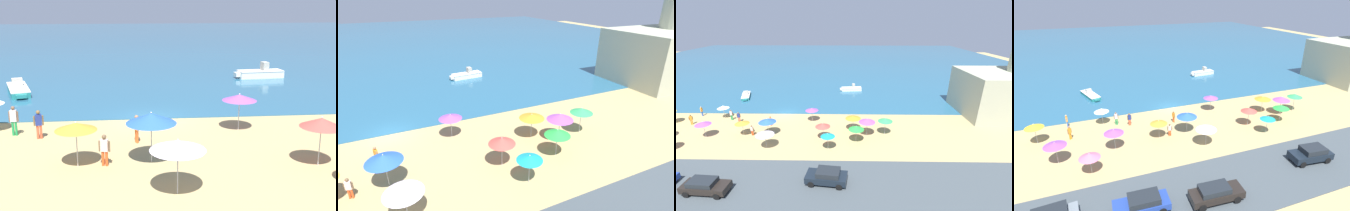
# 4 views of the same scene
# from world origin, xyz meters

# --- Properties ---
(ground_plane) EXTENTS (160.00, 160.00, 0.00)m
(ground_plane) POSITION_xyz_m (0.00, 0.00, 0.00)
(ground_plane) COLOR tan
(sea) EXTENTS (150.00, 110.00, 0.05)m
(sea) POSITION_xyz_m (0.00, 55.00, 0.03)
(sea) COLOR #275B7A
(sea) RESTS_ON ground_plane
(coastal_road) EXTENTS (80.00, 8.00, 0.06)m
(coastal_road) POSITION_xyz_m (0.00, -18.00, 0.03)
(coastal_road) COLOR #40494E
(coastal_road) RESTS_ON ground_plane
(beach_umbrella_0) EXTENTS (2.32, 2.32, 2.39)m
(beach_umbrella_0) POSITION_xyz_m (0.54, -11.18, 2.11)
(beach_umbrella_0) COLOR #B2B2B7
(beach_umbrella_0) RESTS_ON ground_plane
(beach_umbrella_1) EXTENTS (2.08, 2.08, 2.59)m
(beach_umbrella_1) POSITION_xyz_m (16.45, -7.19, 2.29)
(beach_umbrella_1) COLOR #B2B2B7
(beach_umbrella_1) RESTS_ON ground_plane
(beach_umbrella_2) EXTENTS (2.12, 2.12, 2.44)m
(beach_umbrella_2) POSITION_xyz_m (-9.08, -8.48, 2.15)
(beach_umbrella_2) COLOR #B2B2B7
(beach_umbrella_2) RESTS_ON ground_plane
(beach_umbrella_3) EXTENTS (2.28, 2.28, 2.35)m
(beach_umbrella_3) POSITION_xyz_m (11.89, -5.96, 2.10)
(beach_umbrella_3) COLOR #B2B2B7
(beach_umbrella_3) RESTS_ON ground_plane
(beach_umbrella_4) EXTENTS (1.84, 1.84, 2.26)m
(beach_umbrella_4) POSITION_xyz_m (8.59, -11.35, 2.01)
(beach_umbrella_4) COLOR #B2B2B7
(beach_umbrella_4) RESTS_ON ground_plane
(beach_umbrella_5) EXTENTS (2.04, 2.04, 2.52)m
(beach_umbrella_5) POSITION_xyz_m (-17.16, -4.18, 2.22)
(beach_umbrella_5) COLOR #B2B2B7
(beach_umbrella_5) RESTS_ON ground_plane
(beach_umbrella_6) EXTENTS (1.99, 1.99, 2.20)m
(beach_umbrella_6) POSITION_xyz_m (-11.74, -11.93, 1.90)
(beach_umbrella_6) COLOR #B2B2B7
(beach_umbrella_6) RESTS_ON ground_plane
(beach_umbrella_7) EXTENTS (2.10, 2.10, 2.38)m
(beach_umbrella_7) POSITION_xyz_m (12.25, -9.38, 2.08)
(beach_umbrella_7) COLOR #B2B2B7
(beach_umbrella_7) RESTS_ON ground_plane
(beach_umbrella_8) EXTENTS (2.10, 2.10, 2.30)m
(beach_umbrella_8) POSITION_xyz_m (5.29, -2.83, 2.04)
(beach_umbrella_8) COLOR #B2B2B7
(beach_umbrella_8) RESTS_ON ground_plane
(beach_umbrella_9) EXTENTS (2.47, 2.47, 2.58)m
(beach_umbrella_9) POSITION_xyz_m (-0.33, -7.62, 2.25)
(beach_umbrella_9) COLOR #B2B2B7
(beach_umbrella_9) RESTS_ON ground_plane
(beach_umbrella_10) EXTENTS (2.01, 2.01, 2.25)m
(beach_umbrella_10) POSITION_xyz_m (-3.91, -7.81, 1.99)
(beach_umbrella_10) COLOR #B2B2B7
(beach_umbrella_10) RESTS_ON ground_plane
(beach_umbrella_11) EXTENTS (1.88, 1.88, 2.24)m
(beach_umbrella_11) POSITION_xyz_m (-9.77, -1.82, 1.95)
(beach_umbrella_11) COLOR #B2B2B7
(beach_umbrella_11) RESTS_ON ground_plane
(beach_umbrella_12) EXTENTS (2.21, 2.21, 2.43)m
(beach_umbrella_12) POSITION_xyz_m (-14.78, -9.10, 2.18)
(beach_umbrella_12) COLOR #B2B2B7
(beach_umbrella_12) RESTS_ON ground_plane
(beach_umbrella_13) EXTENTS (2.05, 2.05, 2.45)m
(beach_umbrella_13) POSITION_xyz_m (7.69, -8.78, 2.15)
(beach_umbrella_13) COLOR #B2B2B7
(beach_umbrella_13) RESTS_ON ground_plane
(beach_umbrella_14) EXTENTS (2.34, 2.34, 2.66)m
(beach_umbrella_14) POSITION_xyz_m (13.83, -7.49, 2.32)
(beach_umbrella_14) COLOR #B2B2B7
(beach_umbrella_14) RESTS_ON ground_plane
(bather_0) EXTENTS (0.43, 0.43, 1.70)m
(bather_0) POSITION_xyz_m (-13.67, -4.53, 0.95)
(bather_0) COLOR orange
(bather_0) RESTS_ON ground_plane
(bather_1) EXTENTS (0.32, 0.55, 1.60)m
(bather_1) POSITION_xyz_m (-0.99, -4.64, 0.89)
(bather_1) COLOR #E45C26
(bather_1) RESTS_ON ground_plane
(bather_2) EXTENTS (0.57, 0.24, 1.79)m
(bather_2) POSITION_xyz_m (-8.13, -2.69, 1.01)
(bather_2) COLOR #1E9349
(bather_2) RESTS_ON ground_plane
(bather_3) EXTENTS (0.24, 0.57, 1.72)m
(bather_3) POSITION_xyz_m (-14.04, -1.15, 0.96)
(bather_3) COLOR #416CD5
(bather_3) RESTS_ON ground_plane
(bather_4) EXTENTS (0.56, 0.30, 1.58)m
(bather_4) POSITION_xyz_m (-2.60, -7.87, 0.88)
(bather_4) COLOR #E84F20
(bather_4) RESTS_ON ground_plane
(bather_5) EXTENTS (0.56, 0.30, 1.69)m
(bather_5) POSITION_xyz_m (-6.56, -3.43, 0.95)
(bather_5) COLOR #F75735
(bather_5) RESTS_ON ground_plane
(parked_car_0) EXTENTS (4.41, 2.10, 1.42)m
(parked_car_0) POSITION_xyz_m (-8.33, -18.35, 0.81)
(parked_car_0) COLOR navy
(parked_car_0) RESTS_ON coastal_road
(parked_car_1) EXTENTS (4.33, 2.31, 1.54)m
(parked_car_1) POSITION_xyz_m (9.03, -17.80, 0.87)
(parked_car_1) COLOR black
(parked_car_1) RESTS_ON coastal_road
(parked_car_3) EXTENTS (4.51, 2.01, 1.43)m
(parked_car_3) POSITION_xyz_m (-2.49, -19.36, 0.82)
(parked_car_3) COLOR black
(parked_car_3) RESTS_ON coastal_road
(skiff_nearshore) EXTENTS (5.05, 2.04, 1.58)m
(skiff_nearshore) POSITION_xyz_m (11.91, 14.01, 0.49)
(skiff_nearshore) COLOR white
(skiff_nearshore) RESTS_ON sea
(skiff_offshore) EXTENTS (3.08, 5.55, 1.19)m
(skiff_offshore) POSITION_xyz_m (-10.74, 8.88, 0.37)
(skiff_offshore) COLOR teal
(skiff_offshore) RESTS_ON sea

